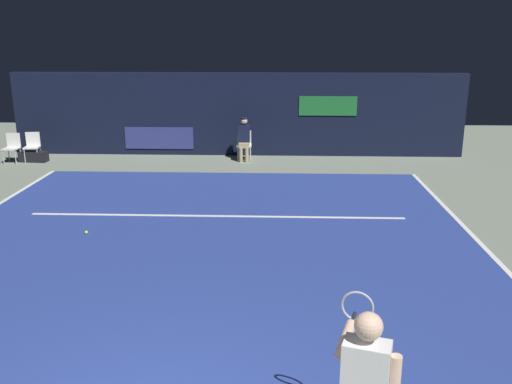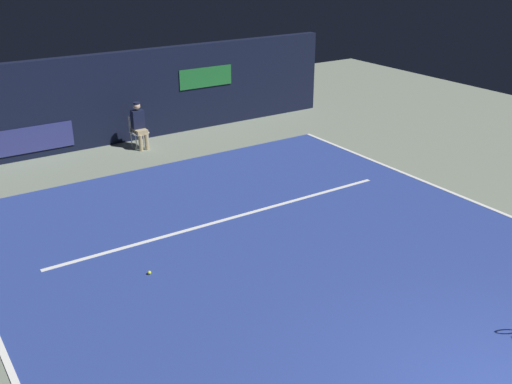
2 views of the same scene
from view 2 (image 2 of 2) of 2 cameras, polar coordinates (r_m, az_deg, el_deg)
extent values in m
plane|color=gray|center=(11.17, 3.07, -6.39)|extent=(29.41, 29.41, 0.00)
cube|color=navy|center=(11.17, 3.07, -6.37)|extent=(10.22, 11.76, 0.01)
cube|color=white|center=(14.47, 19.47, -0.56)|extent=(0.10, 11.76, 0.01)
cube|color=white|center=(9.55, -23.10, -14.06)|extent=(0.10, 11.76, 0.01)
cube|color=white|center=(12.69, -2.43, -2.52)|extent=(7.97, 0.10, 0.01)
cube|color=black|center=(17.71, -13.29, 8.76)|extent=(14.28, 0.30, 2.60)
cube|color=navy|center=(17.09, -20.70, 4.75)|extent=(2.20, 0.04, 0.70)
cube|color=#1E6B2D|center=(18.64, -4.85, 10.93)|extent=(1.80, 0.04, 0.60)
cube|color=white|center=(17.24, -11.15, 5.66)|extent=(0.44, 0.40, 0.04)
cube|color=white|center=(17.36, -11.47, 6.54)|extent=(0.42, 0.03, 0.42)
cylinder|color=#B2B2B7|center=(17.09, -11.44, 4.67)|extent=(0.03, 0.03, 0.46)
cylinder|color=#B2B2B7|center=(17.23, -10.29, 4.90)|extent=(0.03, 0.03, 0.46)
cylinder|color=#B2B2B7|center=(17.40, -11.88, 4.95)|extent=(0.03, 0.03, 0.46)
cylinder|color=#B2B2B7|center=(17.53, -10.75, 5.18)|extent=(0.03, 0.03, 0.46)
cube|color=tan|center=(17.16, -11.05, 5.72)|extent=(0.32, 0.40, 0.14)
cylinder|color=tan|center=(17.05, -11.02, 4.65)|extent=(0.11, 0.11, 0.46)
cylinder|color=tan|center=(17.12, -10.47, 4.77)|extent=(0.11, 0.11, 0.46)
cube|color=#141933|center=(17.17, -11.30, 6.86)|extent=(0.34, 0.22, 0.52)
sphere|color=#DBAD89|center=(17.08, -11.39, 8.09)|extent=(0.20, 0.20, 0.20)
cylinder|color=#141933|center=(17.05, -11.42, 8.38)|extent=(0.19, 0.19, 0.04)
sphere|color=#CCE033|center=(10.79, -10.20, -7.63)|extent=(0.07, 0.07, 0.07)
camera|label=1|loc=(7.41, 62.80, -3.62)|focal=38.39mm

